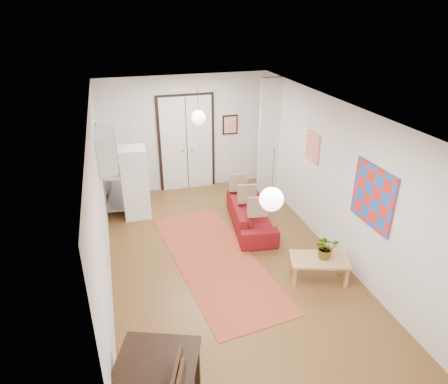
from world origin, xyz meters
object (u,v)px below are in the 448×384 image
object	(u,v)px
black_side_chair	(236,189)
coffee_table	(319,261)
fridge	(135,183)
kitchen_counter	(119,181)
dining_chair_near	(156,384)
sofa	(251,215)

from	to	relation	value
black_side_chair	coffee_table	bearing A→B (deg)	108.21
fridge	black_side_chair	distance (m)	2.29
kitchen_counter	dining_chair_near	bearing A→B (deg)	-81.01
dining_chair_near	black_side_chair	distance (m)	5.43
coffee_table	fridge	size ratio (longest dim) A/B	0.68
kitchen_counter	dining_chair_near	world-z (taller)	dining_chair_near
kitchen_counter	coffee_table	bearing A→B (deg)	-42.65
kitchen_counter	fridge	world-z (taller)	fridge
coffee_table	fridge	distance (m)	4.35
coffee_table	dining_chair_near	size ratio (longest dim) A/B	1.04
kitchen_counter	dining_chair_near	size ratio (longest dim) A/B	1.29
kitchen_counter	black_side_chair	xyz separation A→B (m)	(2.57, -0.87, -0.16)
coffee_table	dining_chair_near	distance (m)	3.58
coffee_table	kitchen_counter	size ratio (longest dim) A/B	0.80
coffee_table	fridge	world-z (taller)	fridge
coffee_table	kitchen_counter	bearing A→B (deg)	129.35
sofa	coffee_table	bearing A→B (deg)	-158.19
coffee_table	sofa	bearing A→B (deg)	103.81
sofa	dining_chair_near	bearing A→B (deg)	155.23
black_side_chair	kitchen_counter	bearing A→B (deg)	-11.39
coffee_table	dining_chair_near	bearing A→B (deg)	-148.48
kitchen_counter	fridge	distance (m)	0.66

